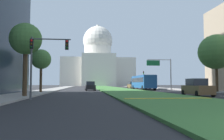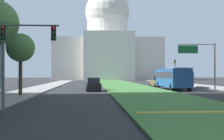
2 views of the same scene
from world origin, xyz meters
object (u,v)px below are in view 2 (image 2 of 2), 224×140
(sedan_distant, at_px, (158,82))
(box_truck_delivery, at_px, (180,77))
(traffic_light_near_left, at_px, (18,47))
(street_tree_left_mid, at_px, (21,48))
(sedan_midblock, at_px, (93,85))
(traffic_light_far_right, at_px, (175,68))
(overhead_guide_sign, at_px, (201,56))
(city_bus, at_px, (172,77))
(capitol_building, at_px, (108,45))

(sedan_distant, xyz_separation_m, box_truck_delivery, (2.48, -5.47, 0.82))
(traffic_light_near_left, xyz_separation_m, street_tree_left_mid, (-2.70, 13.55, 0.94))
(box_truck_delivery, bearing_deg, sedan_midblock, -147.95)
(traffic_light_far_right, xyz_separation_m, overhead_guide_sign, (-1.74, -21.46, 1.32))
(traffic_light_far_right, xyz_separation_m, box_truck_delivery, (-3.01, -15.18, -1.64))
(traffic_light_far_right, distance_m, city_bus, 21.83)
(traffic_light_far_right, relative_size, city_bus, 0.47)
(sedan_distant, bearing_deg, street_tree_left_mid, -127.45)
(traffic_light_far_right, height_order, box_truck_delivery, traffic_light_far_right)
(capitol_building, height_order, traffic_light_near_left, capitol_building)
(traffic_light_far_right, distance_m, street_tree_left_mid, 41.26)
(capitol_building, distance_m, street_tree_left_mid, 91.25)
(overhead_guide_sign, bearing_deg, traffic_light_far_right, 85.37)
(overhead_guide_sign, bearing_deg, city_bus, 173.56)
(capitol_building, height_order, street_tree_left_mid, capitol_building)
(capitol_building, bearing_deg, street_tree_left_mid, -98.13)
(overhead_guide_sign, xyz_separation_m, box_truck_delivery, (-1.28, 6.28, -2.96))
(overhead_guide_sign, xyz_separation_m, sedan_midblock, (-14.92, -2.27, -3.82))
(capitol_building, height_order, sedan_distant, capitol_building)
(overhead_guide_sign, height_order, sedan_midblock, overhead_guide_sign)
(traffic_light_far_right, bearing_deg, street_tree_left_mid, -125.31)
(overhead_guide_sign, bearing_deg, sedan_distant, 107.75)
(box_truck_delivery, bearing_deg, capitol_building, 96.37)
(overhead_guide_sign, relative_size, sedan_distant, 1.51)
(capitol_building, relative_size, traffic_light_far_right, 7.55)
(street_tree_left_mid, height_order, box_truck_delivery, street_tree_left_mid)
(traffic_light_near_left, relative_size, city_bus, 0.47)
(sedan_distant, bearing_deg, traffic_light_far_right, 60.49)
(box_truck_delivery, distance_m, city_bus, 6.42)
(sedan_midblock, distance_m, sedan_distant, 17.92)
(traffic_light_far_right, bearing_deg, sedan_distant, -119.51)
(capitol_building, height_order, box_truck_delivery, capitol_building)
(street_tree_left_mid, xyz_separation_m, city_bus, (18.14, 12.64, -2.96))
(traffic_light_near_left, distance_m, city_bus, 30.47)
(capitol_building, distance_m, traffic_light_far_right, 58.18)
(capitol_building, xyz_separation_m, sedan_distant, (5.49, -66.02, -12.11))
(traffic_light_near_left, height_order, sedan_midblock, traffic_light_near_left)
(traffic_light_far_right, distance_m, box_truck_delivery, 15.57)
(traffic_light_near_left, xyz_separation_m, sedan_distant, (15.64, 37.50, -2.94))
(sedan_midblock, xyz_separation_m, city_bus, (10.97, 2.71, 0.96))
(overhead_guide_sign, bearing_deg, street_tree_left_mid, -151.11)
(overhead_guide_sign, height_order, street_tree_left_mid, overhead_guide_sign)
(sedan_midblock, xyz_separation_m, sedan_distant, (11.16, 14.02, 0.05))
(city_bus, bearing_deg, sedan_distant, 89.01)
(sedan_distant, distance_m, box_truck_delivery, 6.06)
(sedan_midblock, bearing_deg, capitol_building, 85.95)
(capitol_building, height_order, traffic_light_far_right, capitol_building)
(overhead_guide_sign, xyz_separation_m, sedan_distant, (-3.76, 11.75, -3.77))
(capitol_building, distance_m, traffic_light_near_left, 104.42)
(traffic_light_far_right, height_order, street_tree_left_mid, street_tree_left_mid)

